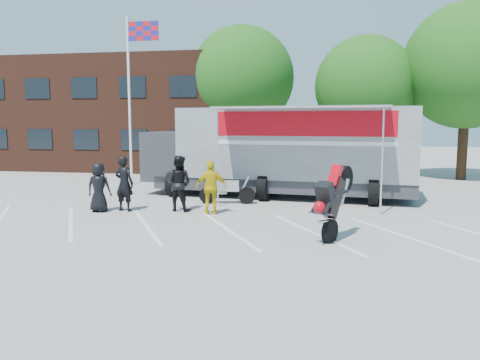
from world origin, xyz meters
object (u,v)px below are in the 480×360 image
(tree_right, at_px, (467,66))
(transporter_truck, at_px, (282,197))
(tree_mid, at_px, (365,86))
(spectator_leather_b, at_px, (124,184))
(flagpole, at_px, (134,79))
(stunt_bike_rider, at_px, (341,237))
(spectator_hivis, at_px, (211,187))
(spectator_leather_a, at_px, (99,187))
(tree_left, at_px, (242,79))
(parked_motorcycle, at_px, (227,204))
(spectator_leather_c, at_px, (179,183))

(tree_right, height_order, transporter_truck, tree_right)
(tree_mid, distance_m, tree_right, 5.11)
(tree_right, xyz_separation_m, spectator_leather_b, (-13.79, -11.42, -4.94))
(spectator_leather_b, bearing_deg, flagpole, -59.77)
(tree_mid, relative_size, stunt_bike_rider, 3.64)
(tree_right, distance_m, stunt_bike_rider, 16.48)
(tree_right, bearing_deg, stunt_bike_rider, -115.65)
(spectator_hivis, bearing_deg, spectator_leather_a, -9.48)
(tree_left, relative_size, tree_right, 0.95)
(tree_right, relative_size, parked_motorcycle, 4.30)
(flagpole, relative_size, tree_right, 0.88)
(flagpole, xyz_separation_m, spectator_hivis, (5.49, -6.94, -4.17))
(spectator_leather_b, distance_m, spectator_hivis, 3.04)
(spectator_hivis, bearing_deg, flagpole, -64.99)
(tree_left, distance_m, transporter_truck, 11.02)
(flagpole, relative_size, tree_left, 0.93)
(spectator_leather_a, relative_size, spectator_hivis, 0.94)
(tree_left, distance_m, stunt_bike_rider, 17.20)
(tree_left, xyz_separation_m, stunt_bike_rider, (5.34, -15.38, -5.57))
(tree_left, distance_m, parked_motorcycle, 12.32)
(tree_right, distance_m, spectator_leather_c, 17.03)
(tree_right, xyz_separation_m, stunt_bike_rider, (-6.66, -13.88, -5.88))
(tree_right, bearing_deg, spectator_leather_a, -141.27)
(flagpole, bearing_deg, parked_motorcycle, -41.19)
(spectator_leather_b, bearing_deg, tree_left, -87.19)
(transporter_truck, xyz_separation_m, stunt_bike_rider, (2.12, -6.43, 0.00))
(spectator_leather_c, relative_size, spectator_hivis, 1.07)
(transporter_truck, relative_size, spectator_leather_c, 5.92)
(tree_mid, bearing_deg, tree_right, -5.71)
(spectator_leather_b, bearing_deg, spectator_leather_c, -158.06)
(spectator_leather_a, height_order, spectator_hivis, spectator_hivis)
(parked_motorcycle, bearing_deg, flagpole, 40.20)
(flagpole, relative_size, spectator_leather_c, 4.23)
(tree_right, bearing_deg, spectator_hivis, -133.25)
(tree_left, distance_m, tree_mid, 7.10)
(transporter_truck, bearing_deg, spectator_hivis, -110.17)
(spectator_leather_b, xyz_separation_m, spectator_hivis, (3.03, -0.02, -0.05))
(tree_right, xyz_separation_m, spectator_leather_a, (-14.58, -11.69, -5.05))
(parked_motorcycle, distance_m, spectator_leather_c, 2.33)
(flagpole, distance_m, tree_mid, 12.31)
(spectator_leather_c, bearing_deg, tree_left, -79.11)
(flagpole, height_order, parked_motorcycle, flagpole)
(tree_left, height_order, spectator_leather_a, tree_left)
(parked_motorcycle, distance_m, stunt_bike_rider, 5.99)
(transporter_truck, height_order, spectator_leather_a, transporter_truck)
(tree_mid, xyz_separation_m, stunt_bike_rider, (-1.66, -14.38, -4.94))
(spectator_leather_b, distance_m, spectator_leather_c, 1.85)
(parked_motorcycle, relative_size, stunt_bike_rider, 1.00)
(tree_mid, distance_m, parked_motorcycle, 12.42)
(spectator_leather_a, bearing_deg, tree_mid, -130.86)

